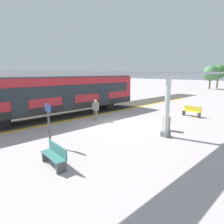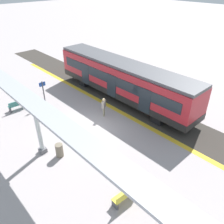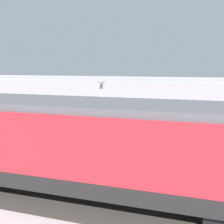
{
  "view_description": "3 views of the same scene",
  "coord_description": "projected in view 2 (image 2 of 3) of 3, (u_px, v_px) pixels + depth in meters",
  "views": [
    {
      "loc": [
        8.94,
        -9.41,
        3.64
      ],
      "look_at": [
        0.87,
        -1.78,
        1.32
      ],
      "focal_mm": 30.27,
      "sensor_mm": 36.0,
      "label": 1
    },
    {
      "loc": [
        7.8,
        11.28,
        9.87
      ],
      "look_at": [
        -1.14,
        1.68,
        1.84
      ],
      "focal_mm": 36.21,
      "sensor_mm": 36.0,
      "label": 2
    },
    {
      "loc": [
        -12.52,
        -4.81,
        4.66
      ],
      "look_at": [
        0.35,
        -1.56,
        1.89
      ],
      "focal_mm": 35.39,
      "sensor_mm": 36.0,
      "label": 3
    }
  ],
  "objects": [
    {
      "name": "platform_info_sign",
      "position": [
        43.0,
        91.0,
        19.32
      ],
      "size": [
        0.56,
        0.1,
        2.2
      ],
      "color": "#4C4C51",
      "rests_on": "ground"
    },
    {
      "name": "bench_near_end",
      "position": [
        18.0,
        105.0,
        19.05
      ],
      "size": [
        1.52,
        0.5,
        0.86
      ],
      "color": "#35756E",
      "rests_on": "ground"
    },
    {
      "name": "canopy_beam",
      "position": [
        31.0,
        102.0,
        12.93
      ],
      "size": [
        1.2,
        25.95,
        0.16
      ],
      "primitive_type": "cube",
      "color": "#A8AAB2",
      "rests_on": "canopy_pillar_nearest"
    },
    {
      "name": "ground_plane",
      "position": [
        85.0,
        130.0,
        16.72
      ],
      "size": [
        176.0,
        176.0,
        0.0
      ],
      "primitive_type": "plane",
      "color": "#ABA1A1"
    },
    {
      "name": "trackbed",
      "position": [
        135.0,
        105.0,
        19.93
      ],
      "size": [
        3.2,
        44.41,
        0.01
      ],
      "primitive_type": "cube",
      "color": "#38332D",
      "rests_on": "ground"
    },
    {
      "name": "train_near_carriage",
      "position": [
        122.0,
        80.0,
        20.03
      ],
      "size": [
        2.65,
        14.78,
        3.48
      ],
      "color": "red",
      "rests_on": "ground"
    },
    {
      "name": "trash_bin",
      "position": [
        59.0,
        150.0,
        14.11
      ],
      "size": [
        0.48,
        0.48,
        0.9
      ],
      "primitive_type": "cylinder",
      "color": "#776C59",
      "rests_on": "ground"
    },
    {
      "name": "canopy_pillar_second",
      "position": [
        38.0,
        129.0,
        13.74
      ],
      "size": [
        1.1,
        0.44,
        3.54
      ],
      "color": "slate",
      "rests_on": "ground"
    },
    {
      "name": "tactile_edge_strip",
      "position": [
        121.0,
        112.0,
        18.88
      ],
      "size": [
        0.42,
        32.41,
        0.01
      ],
      "primitive_type": "cube",
      "color": "gold",
      "rests_on": "ground"
    },
    {
      "name": "bench_mid_platform",
      "position": [
        126.0,
        195.0,
        11.28
      ],
      "size": [
        1.52,
        0.5,
        0.86
      ],
      "color": "gold",
      "rests_on": "ground"
    },
    {
      "name": "passenger_waiting_near_edge",
      "position": [
        104.0,
        105.0,
        17.86
      ],
      "size": [
        0.51,
        0.41,
        1.62
      ],
      "color": "gray",
      "rests_on": "ground"
    }
  ]
}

